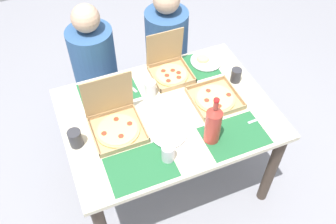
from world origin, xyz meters
TOP-DOWN VIEW (x-y plane):
  - ground_plane at (0.00, 0.00)m, footprint 6.00×6.00m
  - dining_table at (0.00, 0.00)m, footprint 1.26×0.92m
  - placemat_near_left at (-0.28, -0.31)m, footprint 0.36×0.26m
  - placemat_near_right at (0.28, -0.31)m, footprint 0.36×0.26m
  - placemat_far_left at (-0.28, 0.31)m, footprint 0.36×0.26m
  - placemat_far_right at (0.28, 0.31)m, footprint 0.36×0.26m
  - pizza_box_corner_right at (-0.32, -0.00)m, footprint 0.29×0.29m
  - pizza_box_center at (0.31, -0.02)m, footprint 0.29×0.29m
  - pizza_box_corner_left at (0.14, 0.31)m, footprint 0.25×0.25m
  - plate_far_left at (-0.06, -0.16)m, footprint 0.21×0.21m
  - plate_near_right at (0.41, 0.33)m, footprint 0.22×0.22m
  - soda_bottle at (0.15, -0.28)m, footprint 0.09×0.09m
  - cup_clear_left at (0.51, 0.09)m, footprint 0.07×0.07m
  - cup_clear_right at (-0.05, 0.18)m, footprint 0.07×0.07m
  - cup_red at (-0.56, -0.03)m, footprint 0.08×0.08m
  - cup_spare at (-0.13, -0.31)m, footprint 0.07×0.07m
  - knife_by_far_left at (-0.16, 0.33)m, footprint 0.09×0.20m
  - fork_by_near_left at (0.50, -0.26)m, footprint 0.19×0.02m
  - diner_left_seat at (-0.28, 0.72)m, footprint 0.32×0.32m
  - diner_right_seat at (0.28, 0.72)m, footprint 0.32×0.32m

SIDE VIEW (x-z plane):
  - ground_plane at x=0.00m, z-range 0.00..0.00m
  - diner_left_seat at x=-0.28m, z-range -0.06..1.06m
  - diner_right_seat at x=0.28m, z-range -0.06..1.06m
  - dining_table at x=0.00m, z-range 0.25..0.99m
  - placemat_near_left at x=-0.28m, z-range 0.74..0.74m
  - placemat_near_right at x=0.28m, z-range 0.74..0.74m
  - placemat_far_left at x=-0.28m, z-range 0.74..0.74m
  - placemat_far_right at x=0.28m, z-range 0.74..0.74m
  - knife_by_far_left at x=-0.16m, z-range 0.74..0.75m
  - fork_by_near_left at x=0.50m, z-range 0.74..0.75m
  - plate_far_left at x=-0.06m, z-range 0.74..0.76m
  - plate_near_right at x=0.41m, z-range 0.74..0.77m
  - pizza_box_center at x=0.31m, z-range 0.74..0.77m
  - pizza_box_corner_left at x=0.14m, z-range 0.64..0.93m
  - cup_clear_left at x=0.51m, z-range 0.74..0.84m
  - pizza_box_corner_right at x=-0.32m, z-range 0.63..0.95m
  - cup_spare at x=-0.13m, z-range 0.74..0.84m
  - cup_clear_right at x=-0.05m, z-range 0.74..0.85m
  - cup_red at x=-0.56m, z-range 0.74..0.85m
  - soda_bottle at x=0.15m, z-range 0.71..1.04m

